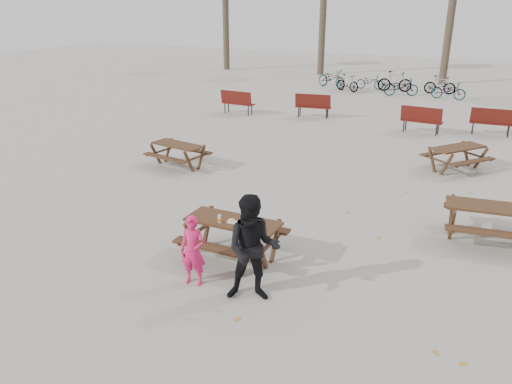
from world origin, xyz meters
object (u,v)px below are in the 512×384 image
at_px(main_picnic_table, 233,229).
at_px(food_tray, 232,222).
at_px(adult, 253,249).
at_px(picnic_table_far, 457,158).
at_px(picnic_table_north, 178,155).
at_px(child, 193,251).
at_px(soda_bottle, 220,219).
at_px(picnic_table_east, 491,224).

distance_m(main_picnic_table, food_tray, 0.24).
height_order(adult, picnic_table_far, adult).
relative_size(adult, picnic_table_north, 1.13).
distance_m(picnic_table_north, picnic_table_far, 8.18).
relative_size(main_picnic_table, food_tray, 10.00).
distance_m(child, picnic_table_north, 6.76).
height_order(food_tray, child, child).
xyz_separation_m(soda_bottle, picnic_table_far, (3.50, 7.74, -0.49)).
height_order(main_picnic_table, picnic_table_north, main_picnic_table).
xyz_separation_m(food_tray, adult, (0.93, -1.02, 0.12)).
xyz_separation_m(main_picnic_table, food_tray, (0.05, -0.11, 0.21)).
bearing_deg(picnic_table_east, picnic_table_north, 163.41).
relative_size(picnic_table_east, picnic_table_far, 1.11).
bearing_deg(food_tray, picnic_table_far, 66.68).
distance_m(soda_bottle, adult, 1.47).
relative_size(food_tray, child, 0.14).
bearing_deg(main_picnic_table, picnic_table_north, 134.22).
relative_size(picnic_table_north, picnic_table_far, 0.98).
xyz_separation_m(child, picnic_table_far, (3.50, 8.68, -0.28)).
xyz_separation_m(main_picnic_table, picnic_table_east, (4.43, 2.88, -0.19)).
distance_m(main_picnic_table, child, 1.16).
distance_m(main_picnic_table, picnic_table_north, 5.98).
relative_size(main_picnic_table, picnic_table_north, 1.11).
relative_size(child, picnic_table_far, 0.77).
xyz_separation_m(picnic_table_north, picnic_table_far, (7.50, 3.25, 0.01)).
bearing_deg(adult, picnic_table_east, 26.76).
distance_m(soda_bottle, picnic_table_far, 8.51).
bearing_deg(picnic_table_far, soda_bottle, -166.90).
xyz_separation_m(soda_bottle, picnic_table_east, (4.59, 3.09, -0.45)).
bearing_deg(picnic_table_east, main_picnic_table, -154.28).
relative_size(main_picnic_table, child, 1.42).
distance_m(adult, picnic_table_east, 5.31).
relative_size(main_picnic_table, picnic_table_far, 1.09).
xyz_separation_m(main_picnic_table, picnic_table_far, (3.34, 7.53, -0.23)).
height_order(main_picnic_table, child, child).
distance_m(food_tray, picnic_table_east, 5.32).
relative_size(food_tray, picnic_table_far, 0.11).
bearing_deg(food_tray, picnic_table_north, 133.82).
bearing_deg(soda_bottle, child, -89.58).
distance_m(child, picnic_table_east, 6.11).
distance_m(main_picnic_table, picnic_table_far, 8.24).
height_order(soda_bottle, picnic_table_far, soda_bottle).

